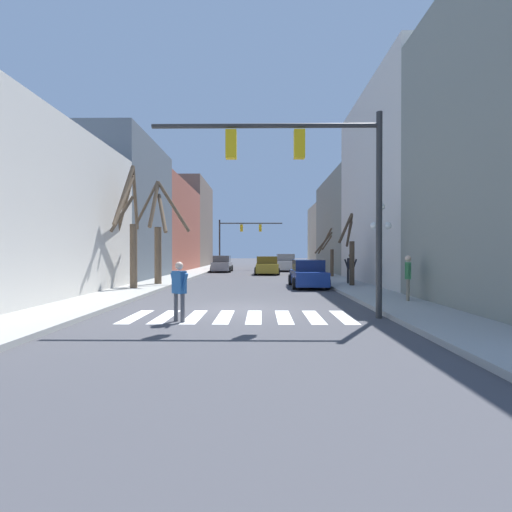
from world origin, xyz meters
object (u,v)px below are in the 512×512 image
traffic_signal_near (312,168)px  street_tree_right_mid (329,254)px  street_lamp_right_corner (381,229)px  pedestrian_waiting_at_curb (351,266)px  pedestrian_crossing_street (408,274)px  street_tree_right_near (351,253)px  traffic_signal_far (239,233)px  car_parked_right_mid (267,266)px  street_tree_left_far (159,233)px  pedestrian_near_right_corner (179,286)px  car_parked_right_near (308,274)px  car_parked_left_near (285,263)px  car_parked_left_mid (222,264)px  street_tree_left_mid (130,228)px

traffic_signal_near → street_tree_right_mid: bearing=78.8°
street_lamp_right_corner → pedestrian_waiting_at_curb: (-0.08, 5.59, -1.82)m
pedestrian_crossing_street → street_tree_right_near: street_tree_right_near is taller
traffic_signal_far → street_lamp_right_corner: (7.91, -28.33, -1.20)m
car_parked_right_mid → street_tree_left_far: 14.46m
pedestrian_near_right_corner → traffic_signal_far: bearing=129.2°
street_tree_left_far → pedestrian_waiting_at_curb: bearing=3.3°
street_lamp_right_corner → pedestrian_near_right_corner: size_ratio=2.37×
car_parked_right_near → car_parked_left_near: (-0.10, 19.28, 0.11)m
car_parked_left_mid → street_tree_right_near: bearing=-153.9°
pedestrian_crossing_street → car_parked_left_near: bearing=-153.2°
street_tree_right_near → traffic_signal_near: bearing=-108.6°
car_parked_right_near → pedestrian_waiting_at_curb: (2.60, 0.90, 0.46)m
car_parked_left_mid → car_parked_right_mid: bearing=-135.9°
street_tree_left_mid → street_lamp_right_corner: bearing=-10.5°
traffic_signal_near → street_tree_left_far: traffic_signal_near is taller
traffic_signal_near → street_tree_left_mid: 11.56m
car_parked_right_mid → street_lamp_right_corner: bearing=-164.8°
pedestrian_near_right_corner → car_parked_right_near: bearing=105.1°
traffic_signal_far → pedestrian_near_right_corner: 35.08m
street_tree_left_far → pedestrian_crossing_street: bearing=-34.0°
street_tree_right_near → pedestrian_crossing_street: bearing=-85.0°
traffic_signal_near → pedestrian_near_right_corner: traffic_signal_near is taller
car_parked_right_near → street_tree_left_far: bearing=88.2°
pedestrian_near_right_corner → street_tree_right_mid: 20.58m
car_parked_right_near → pedestrian_waiting_at_curb: pedestrian_waiting_at_curb is taller
street_lamp_right_corner → street_tree_left_mid: 12.13m
car_parked_right_near → car_parked_left_near: car_parked_left_near is taller
car_parked_right_near → car_parked_left_mid: size_ratio=1.03×
car_parked_right_mid → pedestrian_crossing_street: 21.08m
car_parked_left_mid → pedestrian_near_right_corner: (1.65, -28.95, 0.23)m
pedestrian_waiting_at_curb → street_lamp_right_corner: bearing=97.8°
street_tree_left_mid → pedestrian_near_right_corner: bearing=-64.0°
street_lamp_right_corner → pedestrian_crossing_street: street_lamp_right_corner is taller
street_tree_left_mid → pedestrian_crossing_street: bearing=-22.1°
traffic_signal_near → car_parked_right_mid: 23.97m
street_tree_right_near → pedestrian_near_right_corner: bearing=-123.7°
pedestrian_waiting_at_curb → pedestrian_crossing_street: size_ratio=1.03×
car_parked_left_mid → pedestrian_crossing_street: (9.47, -25.06, 0.39)m
car_parked_right_mid → street_tree_left_far: (-6.34, -12.79, 2.29)m
car_parked_left_near → car_parked_right_mid: car_parked_left_near is taller
pedestrian_near_right_corner → street_tree_right_mid: bearing=107.4°
traffic_signal_far → pedestrian_crossing_street: traffic_signal_far is taller
street_tree_left_mid → street_tree_left_far: bearing=74.3°
traffic_signal_far → car_parked_right_near: (5.23, -23.63, -3.48)m
car_parked_right_near → car_parked_left_mid: car_parked_left_mid is taller
pedestrian_crossing_street → street_tree_left_far: bearing=-103.7°
car_parked_right_near → pedestrian_near_right_corner: bearing=156.4°
traffic_signal_far → street_tree_right_mid: size_ratio=2.00×
car_parked_right_near → street_tree_left_mid: street_tree_left_mid is taller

